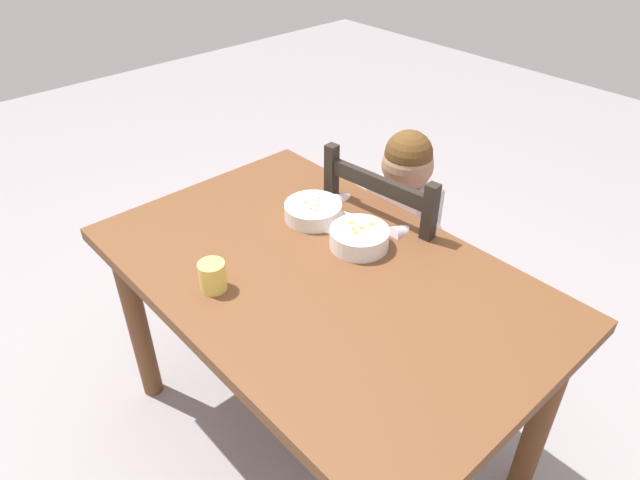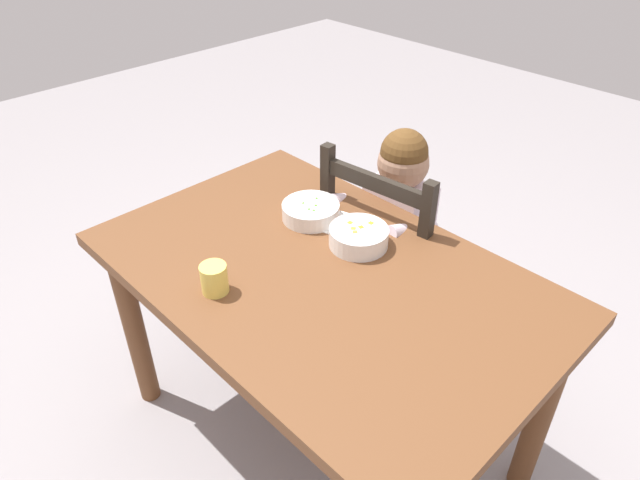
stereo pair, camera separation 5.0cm
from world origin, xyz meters
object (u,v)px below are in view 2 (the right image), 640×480
child_figure (393,221)px  drinking_cup (214,279)px  dining_chair (392,263)px  bowl_of_carrots (359,236)px  bowl_of_peas (311,211)px  spoon (342,238)px  dining_table (322,300)px

child_figure → drinking_cup: child_figure is taller
dining_chair → bowl_of_carrots: 0.44m
bowl_of_carrots → bowl_of_peas: bearing=-180.0°
dining_chair → bowl_of_peas: size_ratio=5.07×
bowl_of_carrots → drinking_cup: (-0.12, -0.42, 0.01)m
child_figure → bowl_of_carrots: bearing=-70.8°
bowl_of_peas → bowl_of_carrots: bearing=0.0°
bowl_of_carrots → spoon: bearing=-165.9°
dining_table → dining_chair: bearing=103.0°
child_figure → bowl_of_carrots: child_figure is taller
dining_chair → spoon: bearing=-82.1°
bowl_of_peas → child_figure: bearing=70.8°
child_figure → dining_table: bearing=-76.1°
dining_chair → child_figure: 0.19m
bowl_of_peas → spoon: (0.15, -0.01, -0.02)m
dining_table → bowl_of_carrots: (-0.01, 0.16, 0.14)m
child_figure → drinking_cup: (-0.02, -0.72, 0.14)m
child_figure → bowl_of_carrots: (0.10, -0.29, 0.13)m
spoon → bowl_of_carrots: bearing=14.1°
child_figure → spoon: (0.05, -0.31, 0.10)m
dining_table → child_figure: child_figure is taller
child_figure → drinking_cup: size_ratio=11.68×
child_figure → bowl_of_peas: (-0.10, -0.29, 0.12)m
bowl_of_peas → dining_chair: bearing=70.4°
drinking_cup → dining_table: bearing=63.4°
drinking_cup → bowl_of_carrots: bearing=74.0°
drinking_cup → spoon: bearing=80.5°
dining_chair → spoon: (0.04, -0.31, 0.29)m
bowl_of_peas → bowl_of_carrots: 0.20m
bowl_of_carrots → spoon: 0.06m
dining_chair → drinking_cup: size_ratio=11.08×
bowl_of_carrots → dining_chair: bearing=107.8°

